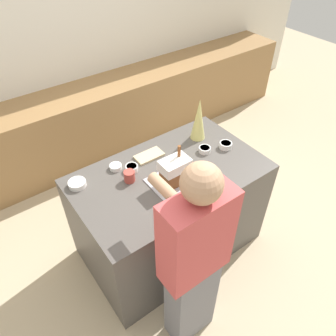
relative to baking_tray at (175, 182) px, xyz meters
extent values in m
plane|color=#C6B28E|center=(0.04, 0.11, -0.93)|extent=(12.00, 12.00, 0.00)
cube|color=white|center=(0.04, 2.15, 0.37)|extent=(8.00, 0.05, 2.60)
cube|color=#9E7547|center=(0.04, 1.82, -0.49)|extent=(6.00, 0.60, 0.89)
cube|color=#514C47|center=(0.04, 0.11, -0.47)|extent=(1.55, 0.92, 0.93)
cube|color=#B2B2BC|center=(0.00, 0.00, 0.00)|extent=(0.37, 0.33, 0.01)
cube|color=brown|center=(0.00, 0.00, 0.07)|extent=(0.20, 0.13, 0.13)
cube|color=white|center=(0.00, 0.00, 0.17)|extent=(0.22, 0.15, 0.09)
cylinder|color=brown|center=(0.05, 0.02, 0.26)|extent=(0.02, 0.02, 0.09)
cone|color=#DBD675|center=(0.52, 0.35, 0.19)|extent=(0.13, 0.13, 0.39)
cylinder|color=white|center=(-0.62, 0.41, 0.02)|extent=(0.13, 0.13, 0.04)
cylinder|color=pink|center=(-0.62, 0.41, 0.03)|extent=(0.11, 0.11, 0.01)
cylinder|color=white|center=(0.62, 0.09, 0.02)|extent=(0.11, 0.11, 0.05)
cylinder|color=#4770DB|center=(0.62, 0.09, 0.04)|extent=(0.09, 0.09, 0.01)
cylinder|color=white|center=(-0.28, 0.41, 0.01)|extent=(0.10, 0.10, 0.04)
cylinder|color=#4770DB|center=(-0.28, 0.41, 0.03)|extent=(0.08, 0.08, 0.01)
cylinder|color=white|center=(0.44, 0.15, 0.02)|extent=(0.10, 0.10, 0.05)
cylinder|color=red|center=(0.44, 0.15, 0.04)|extent=(0.08, 0.08, 0.01)
cylinder|color=white|center=(-0.19, 0.31, 0.02)|extent=(0.10, 0.10, 0.05)
cylinder|color=orange|center=(-0.19, 0.31, 0.04)|extent=(0.08, 0.08, 0.01)
cube|color=#CCB78C|center=(0.02, 0.38, 0.01)|extent=(0.24, 0.13, 0.02)
cylinder|color=#B24238|center=(-0.27, 0.22, 0.04)|extent=(0.09, 0.09, 0.09)
cube|color=slate|center=(-0.31, -0.61, -0.53)|extent=(0.34, 0.19, 0.82)
cube|color=#CC4C4C|center=(-0.31, -0.61, 0.21)|extent=(0.44, 0.20, 0.65)
sphere|color=tan|center=(-0.31, -0.61, 0.64)|extent=(0.22, 0.22, 0.22)
cylinder|color=tan|center=(-0.31, -0.39, 0.35)|extent=(0.07, 0.44, 0.07)
camera|label=1|loc=(-1.11, -1.43, 1.74)|focal=35.00mm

